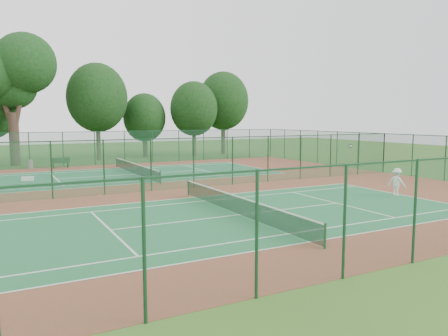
{
  "coord_description": "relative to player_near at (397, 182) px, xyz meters",
  "views": [
    {
      "loc": [
        -10.65,
        -27.56,
        4.82
      ],
      "look_at": [
        2.5,
        -2.67,
        1.6
      ],
      "focal_mm": 35.0,
      "sensor_mm": 36.0,
      "label": 1
    }
  ],
  "objects": [
    {
      "name": "court_far",
      "position": [
        -11.37,
        17.88,
        -0.87
      ],
      "size": [
        23.77,
        10.97,
        0.01
      ],
      "primitive_type": "cube",
      "color": "#1E603C",
      "rests_on": "red_pad"
    },
    {
      "name": "tennis_net_near",
      "position": [
        -11.37,
        -0.12,
        -0.34
      ],
      "size": [
        0.1,
        12.9,
        0.97
      ],
      "color": "#153A20",
      "rests_on": "ground"
    },
    {
      "name": "fence_north",
      "position": [
        -11.37,
        26.88,
        0.88
      ],
      "size": [
        40.0,
        0.09,
        3.5
      ],
      "color": "#184930",
      "rests_on": "ground"
    },
    {
      "name": "player_near",
      "position": [
        0.0,
        0.0,
        0.0
      ],
      "size": [
        0.91,
        1.24,
        1.73
      ],
      "primitive_type": "imported",
      "rotation": [
        0.0,
        0.0,
        1.84
      ],
      "color": "white",
      "rests_on": "court_near"
    },
    {
      "name": "fence_divider",
      "position": [
        -11.37,
        8.88,
        0.88
      ],
      "size": [
        40.0,
        0.09,
        3.5
      ],
      "color": "#1B512C",
      "rests_on": "ground"
    },
    {
      "name": "stray_ball_c",
      "position": [
        -16.33,
        8.62,
        -0.84
      ],
      "size": [
        0.07,
        0.07,
        0.07
      ],
      "primitive_type": "sphere",
      "color": "yellow",
      "rests_on": "red_pad"
    },
    {
      "name": "ground",
      "position": [
        -11.37,
        8.88,
        -0.88
      ],
      "size": [
        120.0,
        120.0,
        0.0
      ],
      "primitive_type": "plane",
      "color": "#325B1C",
      "rests_on": "ground"
    },
    {
      "name": "big_tree",
      "position": [
        -20.06,
        30.64,
        8.59
      ],
      "size": [
        8.71,
        6.38,
        13.38
      ],
      "color": "#33241C",
      "rests_on": "ground"
    },
    {
      "name": "trash_bin",
      "position": [
        -19.05,
        26.23,
        -0.43
      ],
      "size": [
        0.59,
        0.59,
        0.89
      ],
      "primitive_type": "cylinder",
      "rotation": [
        0.0,
        0.0,
        0.22
      ],
      "color": "gray",
      "rests_on": "red_pad"
    },
    {
      "name": "evergreen_row",
      "position": [
        -10.87,
        33.13,
        -0.88
      ],
      "size": [
        39.0,
        5.0,
        12.0
      ],
      "primitive_type": null,
      "color": "black",
      "rests_on": "ground"
    },
    {
      "name": "kit_bag",
      "position": [
        -19.86,
        17.86,
        -0.71
      ],
      "size": [
        0.91,
        0.51,
        0.32
      ],
      "primitive_type": "cube",
      "rotation": [
        0.0,
        0.0,
        -0.23
      ],
      "color": "white",
      "rests_on": "red_pad"
    },
    {
      "name": "court_near",
      "position": [
        -11.37,
        -0.12,
        -0.87
      ],
      "size": [
        23.77,
        10.97,
        0.01
      ],
      "primitive_type": "cube",
      "color": "#20663C",
      "rests_on": "red_pad"
    },
    {
      "name": "bench",
      "position": [
        -16.38,
        25.9,
        -0.34
      ],
      "size": [
        1.69,
        0.57,
        1.03
      ],
      "rotation": [
        0.0,
        0.0,
        0.05
      ],
      "color": "black",
      "rests_on": "red_pad"
    },
    {
      "name": "fence_south",
      "position": [
        -11.37,
        -9.12,
        0.88
      ],
      "size": [
        40.0,
        0.09,
        3.5
      ],
      "color": "#1C542C",
      "rests_on": "ground"
    },
    {
      "name": "fence_east",
      "position": [
        8.63,
        8.88,
        0.88
      ],
      "size": [
        0.09,
        36.0,
        3.5
      ],
      "rotation": [
        0.0,
        0.0,
        1.57
      ],
      "color": "#17462B",
      "rests_on": "ground"
    },
    {
      "name": "stray_ball_a",
      "position": [
        -6.34,
        8.4,
        -0.84
      ],
      "size": [
        0.07,
        0.07,
        0.07
      ],
      "primitive_type": "sphere",
      "color": "#B4C52D",
      "rests_on": "red_pad"
    },
    {
      "name": "tennis_net_far",
      "position": [
        -11.37,
        17.88,
        -0.34
      ],
      "size": [
        0.1,
        12.9,
        0.97
      ],
      "color": "#12331F",
      "rests_on": "ground"
    },
    {
      "name": "stray_ball_b",
      "position": [
        -4.74,
        8.28,
        -0.84
      ],
      "size": [
        0.07,
        0.07,
        0.07
      ],
      "primitive_type": "sphere",
      "color": "#CCEE37",
      "rests_on": "red_pad"
    },
    {
      "name": "red_pad",
      "position": [
        -11.37,
        8.88,
        -0.88
      ],
      "size": [
        40.0,
        36.0,
        0.01
      ],
      "primitive_type": "cube",
      "color": "brown",
      "rests_on": "ground"
    }
  ]
}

